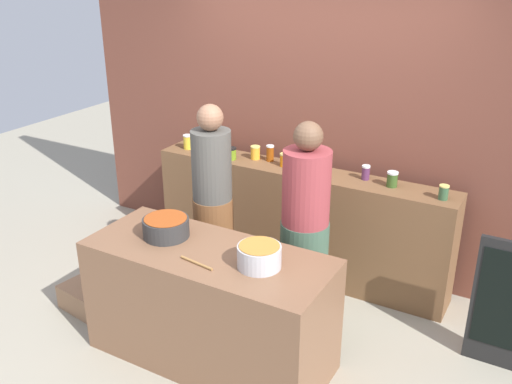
# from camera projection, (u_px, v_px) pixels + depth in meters

# --- Properties ---
(ground) EXTENTS (12.00, 12.00, 0.00)m
(ground) POSITION_uv_depth(u_px,v_px,m) (233.00, 334.00, 4.36)
(ground) COLOR #9D9682
(storefront_wall) EXTENTS (4.80, 0.12, 3.00)m
(storefront_wall) POSITION_uv_depth(u_px,v_px,m) (319.00, 101.00, 4.94)
(storefront_wall) COLOR brown
(storefront_wall) RESTS_ON ground
(display_shelf) EXTENTS (2.70, 0.36, 0.98)m
(display_shelf) POSITION_uv_depth(u_px,v_px,m) (298.00, 221.00, 5.05)
(display_shelf) COLOR brown
(display_shelf) RESTS_ON ground
(prep_table) EXTENTS (1.70, 0.70, 0.86)m
(prep_table) POSITION_uv_depth(u_px,v_px,m) (210.00, 306.00, 3.95)
(prep_table) COLOR brown
(prep_table) RESTS_ON ground
(preserve_jar_0) EXTENTS (0.09, 0.09, 0.14)m
(preserve_jar_0) POSITION_uv_depth(u_px,v_px,m) (188.00, 142.00, 5.35)
(preserve_jar_0) COLOR gold
(preserve_jar_0) RESTS_ON display_shelf
(preserve_jar_1) EXTENTS (0.07, 0.07, 0.14)m
(preserve_jar_1) POSITION_uv_depth(u_px,v_px,m) (210.00, 144.00, 5.29)
(preserve_jar_1) COLOR maroon
(preserve_jar_1) RESTS_ON display_shelf
(preserve_jar_2) EXTENTS (0.08, 0.08, 0.12)m
(preserve_jar_2) POSITION_uv_depth(u_px,v_px,m) (213.00, 149.00, 5.17)
(preserve_jar_2) COLOR brown
(preserve_jar_2) RESTS_ON display_shelf
(preserve_jar_3) EXTENTS (0.09, 0.09, 0.11)m
(preserve_jar_3) POSITION_uv_depth(u_px,v_px,m) (231.00, 153.00, 5.08)
(preserve_jar_3) COLOR olive
(preserve_jar_3) RESTS_ON display_shelf
(preserve_jar_4) EXTENTS (0.09, 0.09, 0.12)m
(preserve_jar_4) POSITION_uv_depth(u_px,v_px,m) (255.00, 152.00, 5.09)
(preserve_jar_4) COLOR gold
(preserve_jar_4) RESTS_ON display_shelf
(preserve_jar_5) EXTENTS (0.07, 0.07, 0.14)m
(preserve_jar_5) POSITION_uv_depth(u_px,v_px,m) (270.00, 153.00, 5.04)
(preserve_jar_5) COLOR #8E3F0E
(preserve_jar_5) RESTS_ON display_shelf
(preserve_jar_6) EXTENTS (0.08, 0.08, 0.12)m
(preserve_jar_6) POSITION_uv_depth(u_px,v_px,m) (284.00, 160.00, 4.91)
(preserve_jar_6) COLOR orange
(preserve_jar_6) RESTS_ON display_shelf
(preserve_jar_7) EXTENTS (0.08, 0.08, 0.10)m
(preserve_jar_7) POSITION_uv_depth(u_px,v_px,m) (298.00, 161.00, 4.91)
(preserve_jar_7) COLOR #2F4D39
(preserve_jar_7) RESTS_ON display_shelf
(preserve_jar_8) EXTENTS (0.07, 0.07, 0.11)m
(preserve_jar_8) POSITION_uv_depth(u_px,v_px,m) (313.00, 167.00, 4.76)
(preserve_jar_8) COLOR #572A52
(preserve_jar_8) RESTS_ON display_shelf
(preserve_jar_9) EXTENTS (0.07, 0.07, 0.12)m
(preserve_jar_9) POSITION_uv_depth(u_px,v_px,m) (366.00, 172.00, 4.63)
(preserve_jar_9) COLOR #562C52
(preserve_jar_9) RESTS_ON display_shelf
(preserve_jar_10) EXTENTS (0.09, 0.09, 0.12)m
(preserve_jar_10) POSITION_uv_depth(u_px,v_px,m) (392.00, 179.00, 4.49)
(preserve_jar_10) COLOR #355421
(preserve_jar_10) RESTS_ON display_shelf
(preserve_jar_11) EXTENTS (0.08, 0.08, 0.11)m
(preserve_jar_11) POSITION_uv_depth(u_px,v_px,m) (444.00, 192.00, 4.26)
(preserve_jar_11) COLOR #345938
(preserve_jar_11) RESTS_ON display_shelf
(cooking_pot_left) EXTENTS (0.32, 0.32, 0.14)m
(cooking_pot_left) POSITION_uv_depth(u_px,v_px,m) (166.00, 227.00, 3.96)
(cooking_pot_left) COLOR #2D2D2D
(cooking_pot_left) RESTS_ON prep_table
(cooking_pot_center) EXTENTS (0.28, 0.28, 0.15)m
(cooking_pot_center) POSITION_uv_depth(u_px,v_px,m) (259.00, 256.00, 3.58)
(cooking_pot_center) COLOR #B7B7BC
(cooking_pot_center) RESTS_ON prep_table
(wooden_spoon) EXTENTS (0.27, 0.06, 0.02)m
(wooden_spoon) POSITION_uv_depth(u_px,v_px,m) (197.00, 263.00, 3.63)
(wooden_spoon) COLOR #9E703D
(wooden_spoon) RESTS_ON prep_table
(cook_with_tongs) EXTENTS (0.32, 0.32, 1.66)m
(cook_with_tongs) POSITION_uv_depth(u_px,v_px,m) (213.00, 215.00, 4.55)
(cook_with_tongs) COLOR brown
(cook_with_tongs) RESTS_ON ground
(cook_in_cap) EXTENTS (0.36, 0.36, 1.65)m
(cook_in_cap) POSITION_uv_depth(u_px,v_px,m) (304.00, 241.00, 4.17)
(cook_in_cap) COLOR #3D5A46
(cook_in_cap) RESTS_ON ground
(bread_crate) EXTENTS (0.43, 0.36, 0.20)m
(bread_crate) POSITION_uv_depth(u_px,v_px,m) (87.00, 297.00, 4.65)
(bread_crate) COLOR #976F4F
(bread_crate) RESTS_ON ground
(chalkboard_sign) EXTENTS (0.46, 0.05, 0.97)m
(chalkboard_sign) POSITION_uv_depth(u_px,v_px,m) (506.00, 306.00, 3.85)
(chalkboard_sign) COLOR black
(chalkboard_sign) RESTS_ON ground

